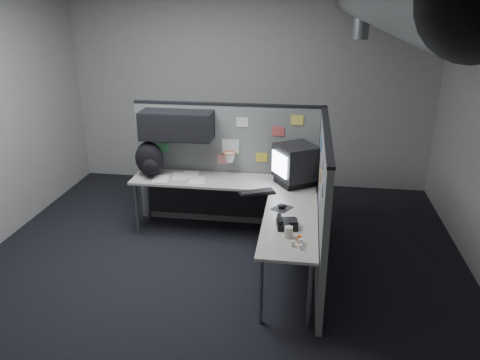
% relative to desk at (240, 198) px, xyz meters
% --- Properties ---
extents(room, '(5.62, 5.62, 3.22)m').
position_rel_desk_xyz_m(room, '(0.41, -0.70, 1.48)').
color(room, black).
rests_on(room, ground).
extents(partition_back, '(2.44, 0.42, 1.63)m').
position_rel_desk_xyz_m(partition_back, '(-0.40, 0.53, 0.38)').
color(partition_back, slate).
rests_on(partition_back, ground).
extents(partition_right, '(0.07, 2.23, 1.63)m').
position_rel_desk_xyz_m(partition_right, '(0.95, -0.49, 0.21)').
color(partition_right, slate).
rests_on(partition_right, ground).
extents(desk, '(2.31, 2.11, 0.73)m').
position_rel_desk_xyz_m(desk, '(0.00, 0.00, 0.00)').
color(desk, '#AEA99D').
rests_on(desk, ground).
extents(monitor, '(0.60, 0.60, 0.49)m').
position_rel_desk_xyz_m(monitor, '(0.65, 0.27, 0.37)').
color(monitor, black).
rests_on(monitor, desk).
extents(keyboard, '(0.44, 0.31, 0.04)m').
position_rel_desk_xyz_m(keyboard, '(0.22, -0.11, 0.13)').
color(keyboard, black).
rests_on(keyboard, desk).
extents(mouse, '(0.25, 0.26, 0.05)m').
position_rel_desk_xyz_m(mouse, '(0.53, -0.47, 0.13)').
color(mouse, black).
rests_on(mouse, desk).
extents(phone, '(0.23, 0.24, 0.10)m').
position_rel_desk_xyz_m(phone, '(0.60, -0.90, 0.16)').
color(phone, black).
rests_on(phone, desk).
extents(bottles, '(0.12, 0.17, 0.08)m').
position_rel_desk_xyz_m(bottles, '(0.73, -1.26, 0.15)').
color(bottles, silver).
rests_on(bottles, desk).
extents(cup, '(0.09, 0.09, 0.11)m').
position_rel_desk_xyz_m(cup, '(0.63, -1.12, 0.17)').
color(cup, beige).
rests_on(cup, desk).
extents(papers, '(0.69, 0.49, 0.01)m').
position_rel_desk_xyz_m(papers, '(-0.77, 0.26, 0.12)').
color(papers, white).
rests_on(papers, desk).
extents(backpack, '(0.37, 0.33, 0.44)m').
position_rel_desk_xyz_m(backpack, '(-1.19, 0.28, 0.33)').
color(backpack, black).
rests_on(backpack, desk).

